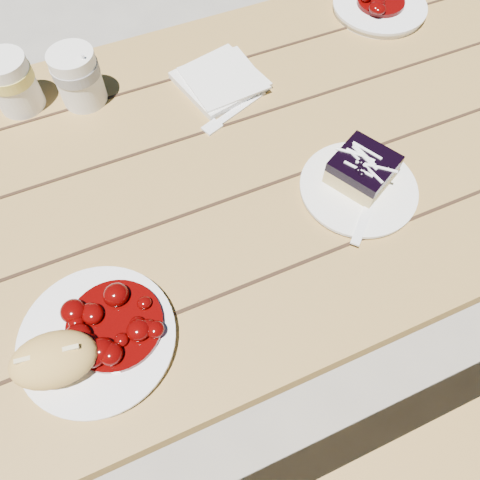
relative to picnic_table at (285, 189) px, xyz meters
name	(u,v)px	position (x,y,z in m)	size (l,w,h in m)	color
ground	(270,296)	(0.00, 0.00, -0.59)	(60.00, 60.00, 0.00)	gray
picnic_table	(285,189)	(0.00, 0.00, 0.00)	(2.00, 1.55, 0.75)	olive
main_plate	(98,339)	(-0.43, -0.23, 0.17)	(0.22, 0.22, 0.02)	white
goulash_stew	(112,321)	(-0.40, -0.23, 0.20)	(0.14, 0.14, 0.04)	#540303
bread_roll	(54,360)	(-0.49, -0.25, 0.21)	(0.12, 0.08, 0.06)	#D7A852
dessert_plate	(358,189)	(0.05, -0.15, 0.17)	(0.20, 0.20, 0.01)	white
blueberry_cake	(363,169)	(0.06, -0.14, 0.20)	(0.13, 0.13, 0.05)	#D9BF76
fork_dessert	(366,214)	(0.03, -0.21, 0.17)	(0.03, 0.16, 0.01)	white
coffee_cup	(78,78)	(-0.33, 0.25, 0.21)	(0.09, 0.09, 0.11)	white
napkin_stack	(220,81)	(-0.07, 0.19, 0.17)	(0.15, 0.15, 0.01)	white
fork_table	(240,107)	(-0.06, 0.11, 0.16)	(0.03, 0.16, 0.01)	white
second_plate	(379,7)	(0.35, 0.27, 0.17)	(0.20, 0.20, 0.02)	white
second_cup	(13,83)	(-0.44, 0.29, 0.21)	(0.09, 0.09, 0.11)	white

